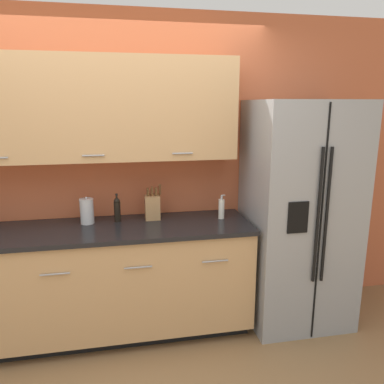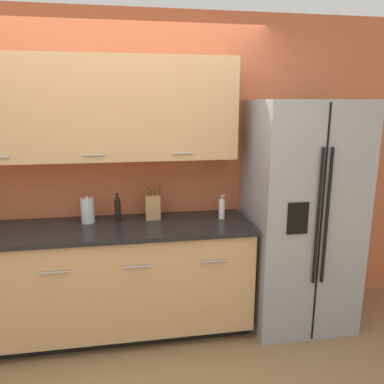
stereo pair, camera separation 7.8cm
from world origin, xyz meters
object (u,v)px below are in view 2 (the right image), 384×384
Objects in this scene: refrigerator at (300,216)px; steel_canister at (88,210)px; knife_block at (153,206)px; oil_bottle at (118,209)px; soap_dispenser at (222,209)px.

refrigerator reaches higher than steel_canister.
refrigerator is at bearing -5.53° from steel_canister.
oil_bottle is (-0.29, -0.01, -0.00)m from knife_block.
oil_bottle is at bearing 174.60° from soap_dispenser.
knife_block is 0.29m from oil_bottle.
steel_canister reaches higher than soap_dispenser.
refrigerator is at bearing -7.84° from soap_dispenser.
refrigerator reaches higher than knife_block.
soap_dispenser is at bearing 172.16° from refrigerator.
soap_dispenser is 0.87× the size of oil_bottle.
refrigerator is 8.63× the size of steel_canister.
refrigerator is 0.66m from soap_dispenser.
refrigerator is 1.52m from oil_bottle.
knife_block is 0.57m from soap_dispenser.
knife_block is at bearing 1.62° from steel_canister.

